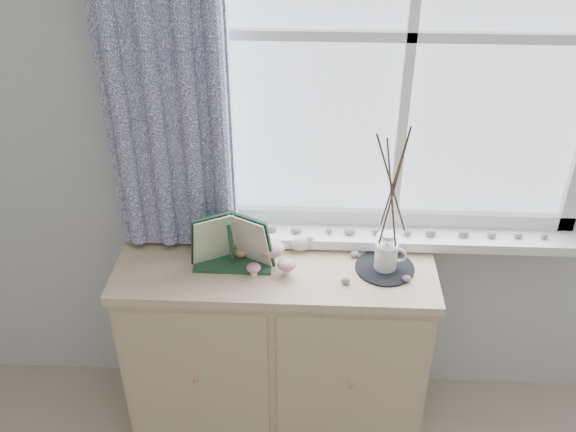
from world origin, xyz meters
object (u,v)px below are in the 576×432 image
object	(u,v)px
toadstool_cluster	(273,255)
twig_pitcher	(393,184)
sideboard	(276,347)
botanical_book	(231,245)

from	to	relation	value
toadstool_cluster	twig_pitcher	distance (m)	0.52
sideboard	botanical_book	world-z (taller)	botanical_book
sideboard	botanical_book	distance (m)	0.56
botanical_book	twig_pitcher	world-z (taller)	twig_pitcher
toadstool_cluster	twig_pitcher	xyz separation A→B (m)	(0.42, 0.01, 0.31)
botanical_book	twig_pitcher	size ratio (longest dim) A/B	0.53
sideboard	twig_pitcher	xyz separation A→B (m)	(0.41, -0.00, 0.79)
twig_pitcher	botanical_book	bearing A→B (deg)	-154.68
botanical_book	twig_pitcher	distance (m)	0.62
botanical_book	toadstool_cluster	size ratio (longest dim) A/B	1.84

